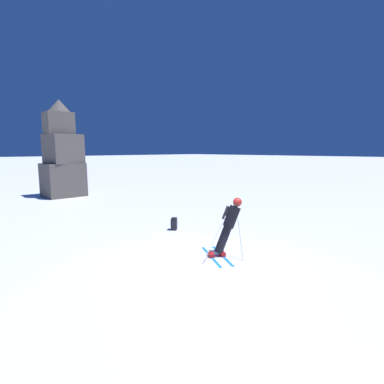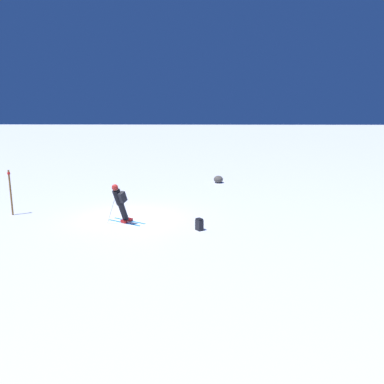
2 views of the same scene
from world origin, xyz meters
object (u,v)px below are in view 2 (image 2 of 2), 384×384
at_px(skier, 120,201).
at_px(trail_marker, 10,191).
at_px(spare_backpack, 199,224).
at_px(exposed_boulder_0, 218,179).

xyz_separation_m(skier, trail_marker, (-1.32, -5.45, 0.15)).
height_order(spare_backpack, exposed_boulder_0, spare_backpack).
bearing_deg(trail_marker, exposed_boulder_0, 131.33).
relative_size(skier, exposed_boulder_0, 2.47).
xyz_separation_m(skier, exposed_boulder_0, (-10.11, 4.55, -0.77)).
height_order(exposed_boulder_0, trail_marker, trail_marker).
relative_size(spare_backpack, trail_marker, 0.23).
relative_size(skier, spare_backpack, 3.69).
bearing_deg(spare_backpack, trail_marker, 39.87).
xyz_separation_m(exposed_boulder_0, trail_marker, (8.79, -10.00, 0.93)).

